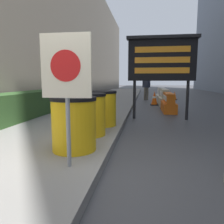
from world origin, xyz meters
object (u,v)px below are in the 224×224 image
Objects in this scene: traffic_light_near_curb at (146,63)px; warning_sign at (66,75)px; message_board at (162,59)px; barrel_drum_middle at (88,114)px; jersey_barrier_white at (161,96)px; jersey_barrier_orange_far at (168,103)px; barrel_drum_back at (102,108)px; jersey_barrier_cream at (164,98)px; traffic_cone_near at (175,96)px; pedestrian_worker at (146,85)px; traffic_cone_mid at (154,98)px; barrel_drum_foreground at (74,124)px.

warning_sign is at bearing -94.21° from traffic_light_near_curb.
warning_sign is at bearing -107.73° from message_board.
warning_sign reaches higher than barrel_drum_middle.
message_board is 6.74m from jersey_barrier_white.
barrel_drum_middle is 0.49× the size of jersey_barrier_orange_far.
barrel_drum_back is 0.48× the size of jersey_barrier_cream.
traffic_cone_near is at bearing 76.57° from warning_sign.
pedestrian_worker is (-0.94, 5.59, 0.70)m from jersey_barrier_orange_far.
warning_sign is at bearing -106.60° from jersey_barrier_orange_far.
barrel_drum_back is 1.21× the size of traffic_cone_mid.
barrel_drum_foreground is 8.80m from traffic_cone_mid.
message_board is 1.57× the size of pedestrian_worker.
jersey_barrier_cream is at bearing -105.27° from traffic_cone_near.
jersey_barrier_cream is at bearing -79.65° from traffic_light_near_curb.
barrel_drum_back is 8.82m from jersey_barrier_white.
barrel_drum_middle is 0.33× the size of message_board.
message_board is (1.67, 2.04, 1.44)m from barrel_drum_back.
traffic_light_near_curb is at bearing 84.90° from barrel_drum_foreground.
traffic_cone_mid is 0.43× the size of pedestrian_worker.
traffic_cone_mid is at bearing 75.76° from barrel_drum_back.
jersey_barrier_cream is 3.52m from pedestrian_worker.
barrel_drum_back is 0.25× the size of traffic_light_near_curb.
jersey_barrier_cream is at bearing 73.02° from barrel_drum_middle.
jersey_barrier_cream is at bearing -90.00° from jersey_barrier_white.
message_board reaches higher than jersey_barrier_orange_far.
barrel_drum_back is 2.99m from warning_sign.
barrel_drum_foreground is 0.49× the size of jersey_barrier_orange_far.
pedestrian_worker reaches higher than jersey_barrier_cream.
message_board reaches higher than barrel_drum_back.
barrel_drum_foreground reaches higher than traffic_cone_near.
traffic_cone_near is 2.18m from pedestrian_worker.
traffic_cone_near is at bearing 56.16° from jersey_barrier_white.
jersey_barrier_white is (2.22, 10.69, -0.22)m from barrel_drum_foreground.
traffic_cone_mid is (-0.51, 2.45, 0.02)m from jersey_barrier_orange_far.
traffic_light_near_curb reaches higher than jersey_barrier_white.
barrel_drum_back is at bearing -104.13° from jersey_barrier_white.
barrel_drum_middle is 5.59m from jersey_barrier_orange_far.
traffic_cone_mid is (1.74, 7.56, -0.24)m from barrel_drum_middle.
barrel_drum_foreground and barrel_drum_middle have the same top height.
jersey_barrier_orange_far is at bearing 73.40° from warning_sign.
barrel_drum_foreground reaches higher than jersey_barrier_white.
traffic_light_near_curb is at bearing 97.34° from jersey_barrier_orange_far.
traffic_cone_mid is at bearing 159.48° from jersey_barrier_cream.
traffic_cone_near is 3.49m from traffic_light_near_curb.
jersey_barrier_cream reaches higher than traffic_cone_mid.
jersey_barrier_orange_far is 2.48× the size of traffic_cone_mid.
barrel_drum_middle and barrel_drum_back have the same top height.
jersey_barrier_white reaches higher than jersey_barrier_orange_far.
warning_sign is 1.01× the size of pedestrian_worker.
pedestrian_worker reaches higher than barrel_drum_back.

